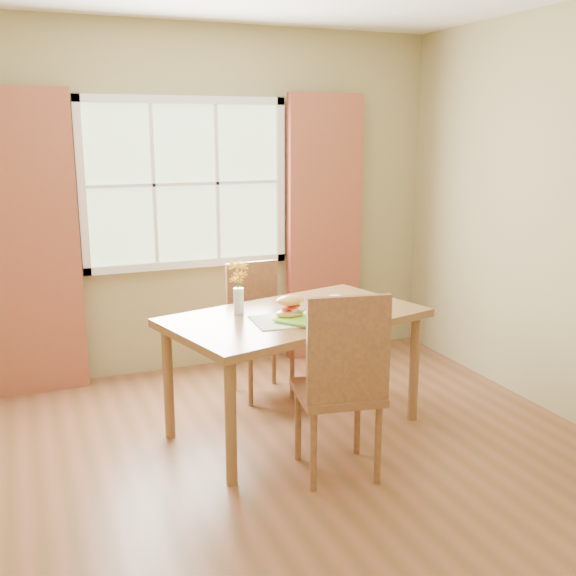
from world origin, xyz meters
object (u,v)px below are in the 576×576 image
at_px(flower_vase, 238,282).
at_px(dining_table, 295,326).
at_px(croissant_sandwich, 290,307).
at_px(water_glass, 335,304).
at_px(chair_far, 258,323).
at_px(chair_near, 343,379).

bearing_deg(flower_vase, dining_table, -23.60).
xyz_separation_m(dining_table, croissant_sandwich, (-0.08, -0.12, 0.16)).
bearing_deg(water_glass, dining_table, 166.31).
height_order(croissant_sandwich, flower_vase, flower_vase).
distance_m(dining_table, chair_far, 0.72).
distance_m(dining_table, flower_vase, 0.45).
bearing_deg(dining_table, flower_vase, 141.56).
height_order(croissant_sandwich, water_glass, croissant_sandwich).
height_order(chair_far, flower_vase, flower_vase).
bearing_deg(chair_far, flower_vase, -123.30).
relative_size(dining_table, croissant_sandwich, 9.31).
distance_m(chair_near, chair_far, 1.42).
height_order(chair_near, water_glass, chair_near).
bearing_deg(flower_vase, water_glass, -19.46).
height_order(dining_table, water_glass, water_glass).
bearing_deg(flower_vase, chair_near, -70.02).
distance_m(chair_far, water_glass, 0.86).
bearing_deg(flower_vase, croissant_sandwich, -46.51).
relative_size(croissant_sandwich, water_glass, 1.74).
bearing_deg(water_glass, flower_vase, 160.54).
bearing_deg(chair_far, water_glass, -75.16).
relative_size(dining_table, flower_vase, 5.26).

